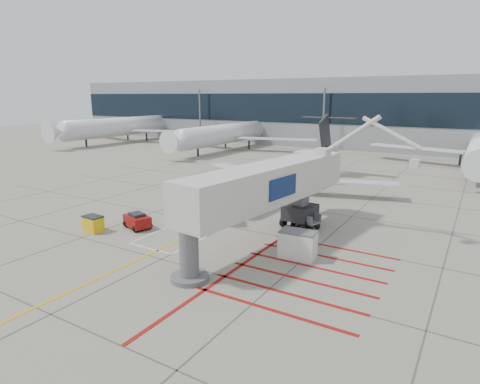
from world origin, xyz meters
The scene contains 13 objects.
ground_plane centered at (0.00, 0.00, 0.00)m, with size 260.00×260.00×0.00m, color gray.
regional_jet centered at (-1.25, 14.29, 3.98)m, with size 24.06×30.34×7.95m, color silver, non-canonical shape.
jet_bridge centered at (4.32, 1.09, 3.85)m, with size 9.12×19.25×7.70m, color silver, non-canonical shape.
pushback_tug centered at (-5.98, -0.18, 0.68)m, with size 2.32×1.45×1.35m, color maroon, non-canonical shape.
spill_bin centered at (-8.35, -2.58, 0.65)m, with size 1.51×1.01×1.31m, color yellow, non-canonical shape.
baggage_cart centered at (5.68, 6.82, 0.68)m, with size 2.16×1.36×1.36m, color slate, non-canonical shape.
ground_power_unit centered at (7.55, 0.89, 0.93)m, with size 2.34×1.37×1.86m, color white, non-canonical shape.
cone_nose centered at (-5.35, 3.71, 0.28)m, with size 0.41×0.41×0.57m, color orange.
cone_side centered at (-0.20, 8.91, 0.22)m, with size 0.32×0.32×0.45m, color orange.
terminal_building centered at (10.00, 70.00, 7.00)m, with size 180.00×28.00×14.00m, color gray.
terminal_glass_band centered at (10.00, 55.95, 8.00)m, with size 180.00×0.10×6.00m, color black.
bg_aircraft_a centered at (-54.71, 46.00, 6.31)m, with size 37.85×42.06×12.62m, color silver, non-canonical shape.
bg_aircraft_b centered at (-26.11, 46.00, 5.70)m, with size 34.23×38.03×11.41m, color silver, non-canonical shape.
Camera 1 is at (17.17, -22.34, 10.45)m, focal length 30.00 mm.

